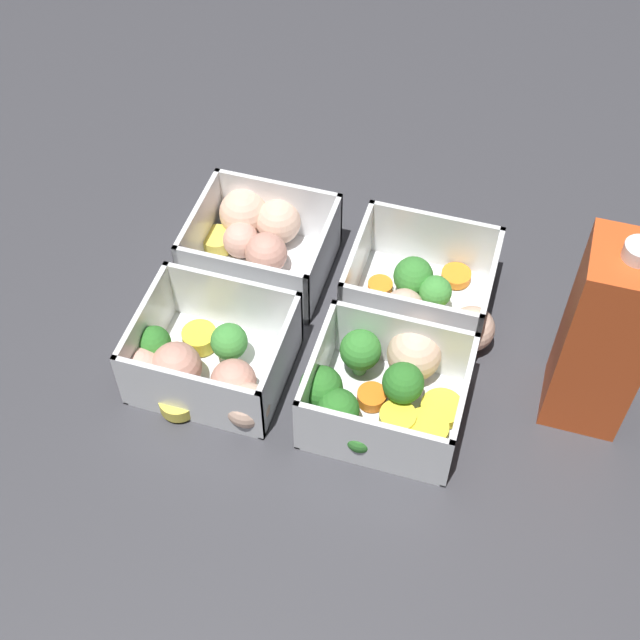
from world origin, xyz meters
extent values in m
plane|color=#38383D|center=(0.00, 0.00, 0.00)|extent=(4.00, 4.00, 0.00)
cube|color=white|center=(-0.08, -0.07, 0.00)|extent=(0.13, 0.12, 0.00)
cube|color=white|center=(-0.08, -0.12, 0.03)|extent=(0.13, 0.01, 0.07)
cube|color=white|center=(-0.08, -0.01, 0.03)|extent=(0.13, 0.01, 0.07)
cube|color=white|center=(-0.14, -0.07, 0.03)|extent=(0.01, 0.12, 0.07)
cube|color=white|center=(-0.02, -0.07, 0.03)|extent=(0.00, 0.12, 0.07)
sphere|color=tan|center=(-0.05, -0.09, 0.02)|extent=(0.06, 0.06, 0.04)
cylinder|color=#DBC647|center=(-0.10, -0.11, 0.01)|extent=(0.05, 0.05, 0.01)
cylinder|color=yellow|center=(-0.10, -0.04, 0.01)|extent=(0.04, 0.04, 0.02)
sphere|color=beige|center=(-0.03, -0.11, 0.02)|extent=(0.05, 0.05, 0.04)
sphere|color=tan|center=(-0.11, -0.09, 0.03)|extent=(0.06, 0.06, 0.05)
cylinder|color=#519448|center=(-0.07, -0.05, 0.01)|extent=(0.01, 0.01, 0.01)
sphere|color=#42933D|center=(-0.07, -0.05, 0.03)|extent=(0.03, 0.03, 0.03)
cylinder|color=#407A37|center=(-0.13, -0.07, 0.01)|extent=(0.01, 0.01, 0.02)
sphere|color=#2D7228|center=(-0.13, -0.07, 0.03)|extent=(0.03, 0.03, 0.03)
sphere|color=#D19E8C|center=(-0.14, -0.10, 0.02)|extent=(0.05, 0.05, 0.04)
cube|color=white|center=(0.08, -0.07, 0.00)|extent=(0.13, 0.12, 0.00)
cube|color=white|center=(0.08, -0.12, 0.03)|extent=(0.13, 0.01, 0.07)
cube|color=white|center=(0.08, -0.01, 0.03)|extent=(0.13, 0.01, 0.07)
cube|color=white|center=(0.02, -0.07, 0.03)|extent=(0.00, 0.12, 0.07)
cube|color=white|center=(0.14, -0.07, 0.03)|extent=(0.01, 0.12, 0.07)
cylinder|color=#407A37|center=(0.09, -0.05, 0.01)|extent=(0.01, 0.01, 0.02)
sphere|color=#2D7228|center=(0.09, -0.05, 0.03)|extent=(0.04, 0.04, 0.04)
cylinder|color=orange|center=(0.07, -0.06, 0.01)|extent=(0.03, 0.03, 0.01)
cylinder|color=#407A37|center=(0.02, -0.08, 0.01)|extent=(0.01, 0.01, 0.01)
sphere|color=#2D7228|center=(0.02, -0.08, 0.03)|extent=(0.04, 0.04, 0.04)
cylinder|color=yellow|center=(0.12, -0.08, 0.01)|extent=(0.04, 0.04, 0.01)
sphere|color=beige|center=(0.09, -0.02, 0.03)|extent=(0.05, 0.05, 0.05)
cylinder|color=#49883F|center=(0.05, -0.03, 0.01)|extent=(0.01, 0.01, 0.02)
sphere|color=#388433|center=(0.05, -0.03, 0.03)|extent=(0.04, 0.04, 0.04)
cylinder|color=#49883F|center=(0.07, -0.11, 0.01)|extent=(0.01, 0.01, 0.01)
sphere|color=#388433|center=(0.07, -0.11, 0.03)|extent=(0.03, 0.03, 0.03)
cylinder|color=yellow|center=(0.13, -0.05, 0.01)|extent=(0.05, 0.05, 0.01)
cylinder|color=#407A37|center=(0.04, -0.09, 0.01)|extent=(0.01, 0.01, 0.01)
sphere|color=#2D7228|center=(0.04, -0.09, 0.03)|extent=(0.04, 0.04, 0.04)
cylinder|color=yellow|center=(0.09, -0.08, 0.01)|extent=(0.04, 0.04, 0.02)
cube|color=white|center=(-0.08, 0.07, 0.00)|extent=(0.13, 0.12, 0.00)
cube|color=white|center=(-0.08, 0.01, 0.03)|extent=(0.13, 0.01, 0.07)
cube|color=white|center=(-0.08, 0.12, 0.03)|extent=(0.13, 0.01, 0.07)
cube|color=white|center=(-0.14, 0.07, 0.03)|extent=(0.01, 0.12, 0.07)
cube|color=white|center=(-0.02, 0.07, 0.03)|extent=(0.00, 0.12, 0.07)
sphere|color=tan|center=(-0.07, 0.06, 0.02)|extent=(0.06, 0.06, 0.04)
sphere|color=beige|center=(-0.11, 0.11, 0.03)|extent=(0.07, 0.07, 0.05)
cylinder|color=#DBC647|center=(-0.14, 0.02, 0.01)|extent=(0.05, 0.05, 0.01)
sphere|color=#D19E8C|center=(-0.11, 0.08, 0.02)|extent=(0.05, 0.05, 0.04)
cylinder|color=#DBC647|center=(-0.13, 0.08, 0.01)|extent=(0.05, 0.05, 0.02)
sphere|color=beige|center=(-0.08, 0.11, 0.03)|extent=(0.05, 0.05, 0.05)
cube|color=white|center=(0.08, 0.07, 0.00)|extent=(0.13, 0.12, 0.00)
cube|color=white|center=(0.08, 0.01, 0.03)|extent=(0.13, 0.01, 0.07)
cube|color=white|center=(0.08, 0.12, 0.03)|extent=(0.13, 0.01, 0.07)
cube|color=white|center=(0.02, 0.07, 0.03)|extent=(0.00, 0.12, 0.07)
cube|color=white|center=(0.14, 0.07, 0.03)|extent=(0.01, 0.12, 0.07)
cylinder|color=#49883F|center=(0.07, 0.07, 0.01)|extent=(0.01, 0.01, 0.01)
sphere|color=#388433|center=(0.07, 0.07, 0.03)|extent=(0.04, 0.04, 0.04)
cylinder|color=yellow|center=(0.11, 0.04, 0.01)|extent=(0.05, 0.05, 0.01)
cylinder|color=orange|center=(0.04, 0.07, 0.01)|extent=(0.03, 0.03, 0.01)
sphere|color=beige|center=(0.07, 0.04, 0.02)|extent=(0.04, 0.04, 0.04)
cylinder|color=orange|center=(0.03, 0.02, 0.01)|extent=(0.03, 0.03, 0.01)
cylinder|color=orange|center=(0.11, 0.10, 0.01)|extent=(0.03, 0.03, 0.01)
cylinder|color=#519448|center=(0.10, 0.06, 0.01)|extent=(0.01, 0.01, 0.02)
sphere|color=#42933D|center=(0.10, 0.06, 0.03)|extent=(0.03, 0.03, 0.03)
sphere|color=beige|center=(0.14, 0.03, 0.03)|extent=(0.06, 0.06, 0.04)
cube|color=#D14C1E|center=(0.24, -0.01, 0.10)|extent=(0.07, 0.07, 0.19)
cylinder|color=white|center=(0.24, -0.01, 0.20)|extent=(0.02, 0.02, 0.01)
camera|label=1|loc=(0.15, -0.50, 0.66)|focal=50.00mm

